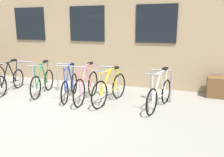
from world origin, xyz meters
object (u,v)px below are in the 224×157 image
object	(u,v)px
bicycle_white	(160,94)
bicycle_black	(10,81)
bicycle_green	(43,82)
bicycle_pink	(87,87)
bicycle_blue	(70,86)
planter_box	(220,87)
bicycle_yellow	(110,89)

from	to	relation	value
bicycle_white	bicycle_black	size ratio (longest dim) A/B	0.99
bicycle_green	bicycle_pink	xyz separation A→B (m)	(1.55, -0.14, 0.03)
bicycle_green	bicycle_pink	size ratio (longest dim) A/B	0.93
bicycle_black	bicycle_green	world-z (taller)	bicycle_green
bicycle_blue	planter_box	size ratio (longest dim) A/B	2.28
bicycle_blue	bicycle_pink	distance (m)	0.56
bicycle_black	bicycle_green	xyz separation A→B (m)	(1.11, 0.16, 0.01)
bicycle_black	bicycle_pink	distance (m)	2.66
bicycle_yellow	bicycle_green	xyz separation A→B (m)	(-2.22, 0.09, -0.01)
bicycle_yellow	bicycle_pink	distance (m)	0.68
bicycle_blue	bicycle_pink	xyz separation A→B (m)	(0.56, -0.04, 0.04)
bicycle_blue	bicycle_yellow	world-z (taller)	bicycle_blue
bicycle_yellow	bicycle_green	distance (m)	2.23
bicycle_pink	planter_box	size ratio (longest dim) A/B	2.53
bicycle_yellow	bicycle_white	bearing A→B (deg)	-0.41
bicycle_blue	planter_box	xyz separation A→B (m)	(4.10, 1.52, -0.07)
bicycle_yellow	planter_box	world-z (taller)	bicycle_yellow
planter_box	bicycle_yellow	bearing A→B (deg)	-152.16
bicycle_blue	bicycle_green	bearing A→B (deg)	173.97
bicycle_white	bicycle_yellow	xyz separation A→B (m)	(-1.34, 0.01, 0.02)
bicycle_white	bicycle_pink	bearing A→B (deg)	-178.90
bicycle_white	bicycle_black	bearing A→B (deg)	-179.33
bicycle_black	bicycle_pink	xyz separation A→B (m)	(2.66, 0.02, 0.03)
bicycle_white	bicycle_pink	world-z (taller)	bicycle_pink
bicycle_pink	planter_box	world-z (taller)	bicycle_pink
bicycle_green	planter_box	world-z (taller)	bicycle_green
bicycle_pink	planter_box	distance (m)	3.87
bicycle_yellow	bicycle_black	bearing A→B (deg)	-178.90
planter_box	bicycle_green	bearing A→B (deg)	-164.43
bicycle_black	planter_box	world-z (taller)	bicycle_black
bicycle_yellow	bicycle_green	bearing A→B (deg)	177.56
bicycle_pink	bicycle_black	bearing A→B (deg)	-179.66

